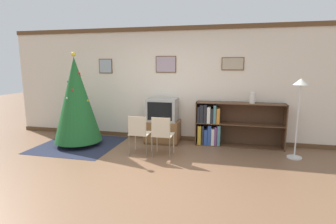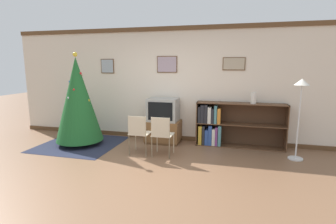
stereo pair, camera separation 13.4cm
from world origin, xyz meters
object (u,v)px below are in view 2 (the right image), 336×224
Objects in this scene: folding_chair_right at (162,134)px; standing_lamp at (301,98)px; folding_chair_left at (139,132)px; vase at (253,98)px; tv_console at (163,131)px; christmas_tree at (78,100)px; bookshelf at (223,125)px; television at (163,110)px.

folding_chair_right is 0.52× the size of standing_lamp.
vase reaches higher than folding_chair_left.
tv_console is at bearing 104.09° from folding_chair_right.
christmas_tree is 8.44× the size of vase.
standing_lamp reaches higher than tv_console.
tv_console is at bearing -178.20° from vase.
christmas_tree reaches higher than standing_lamp.
bookshelf is at bearing 176.37° from vase.
bookshelf reaches higher than folding_chair_left.
christmas_tree is at bearing 168.60° from folding_chair_left.
christmas_tree is 1.08× the size of bookshelf.
christmas_tree reaches higher than folding_chair_left.
standing_lamp is at bearing -8.97° from tv_console.
television reaches higher than tv_console.
vase is at bearing 148.14° from standing_lamp.
folding_chair_left is at bearing -170.33° from standing_lamp.
folding_chair_right is at bearing -75.88° from television.
bookshelf is (1.63, 1.07, 0.00)m from folding_chair_left.
folding_chair_right is 1.57m from bookshelf.
vase reaches higher than folding_chair_right.
television is 0.85× the size of folding_chair_right.
folding_chair_right is (0.24, -0.97, 0.21)m from tv_console.
tv_console is 1.02m from folding_chair_right.
standing_lamp is (2.82, -0.44, 0.42)m from television.
standing_lamp reaches higher than television.
television reaches higher than folding_chair_left.
tv_console is 3.00m from standing_lamp.
tv_console is 1.15× the size of television.
standing_lamp is (2.82, -0.44, 0.94)m from tv_console.
standing_lamp is at bearing -20.95° from bookshelf.
folding_chair_right is (2.06, -0.32, -0.57)m from christmas_tree.
bookshelf is (3.21, 0.75, -0.57)m from christmas_tree.
television is at bearing 75.88° from folding_chair_left.
folding_chair_left is at bearing -11.40° from christmas_tree.
television is at bearing 104.12° from folding_chair_right.
standing_lamp reaches higher than folding_chair_right.
television is 2.03m from vase.
tv_console is at bearing 171.03° from standing_lamp.
christmas_tree is 1.33× the size of standing_lamp.
tv_console is at bearing 75.91° from folding_chair_left.
folding_chair_right is 3.31× the size of vase.
television is 2.88m from standing_lamp.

